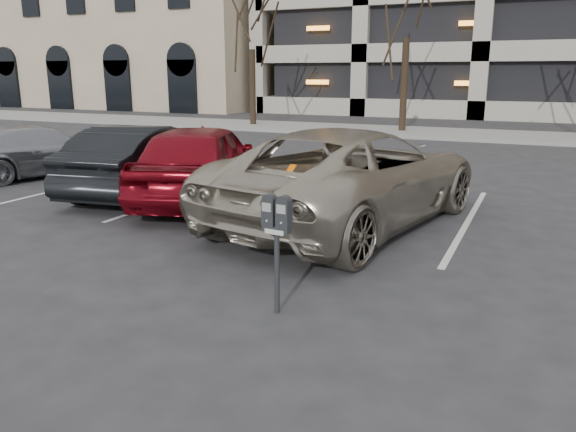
{
  "coord_description": "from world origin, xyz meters",
  "views": [
    {
      "loc": [
        2.44,
        -7.33,
        2.47
      ],
      "look_at": [
        -0.09,
        -1.78,
        0.9
      ],
      "focal_mm": 35.0,
      "sensor_mm": 36.0,
      "label": 1
    }
  ],
  "objects": [
    {
      "name": "ground",
      "position": [
        0.0,
        0.0,
        0.0
      ],
      "size": [
        140.0,
        140.0,
        0.0
      ],
      "primitive_type": "plane",
      "color": "#28282B",
      "rests_on": "ground"
    },
    {
      "name": "sidewalk",
      "position": [
        0.0,
        16.0,
        0.06
      ],
      "size": [
        80.0,
        4.0,
        0.12
      ],
      "primitive_type": "cube",
      "color": "gray",
      "rests_on": "ground"
    },
    {
      "name": "stall_lines",
      "position": [
        -1.4,
        2.3,
        0.01
      ],
      "size": [
        16.9,
        5.2,
        0.0
      ],
      "color": "silver",
      "rests_on": "ground"
    },
    {
      "name": "office_building",
      "position": [
        -28.0,
        29.92,
        7.49
      ],
      "size": [
        26.0,
        16.2,
        15.0
      ],
      "color": "tan",
      "rests_on": "ground"
    },
    {
      "name": "tree_a",
      "position": [
        -10.0,
        16.0,
        5.56
      ],
      "size": [
        3.39,
        3.39,
        7.7
      ],
      "color": "black",
      "rests_on": "ground"
    },
    {
      "name": "parking_meter",
      "position": [
        0.05,
        -2.37,
        0.96
      ],
      "size": [
        0.33,
        0.15,
        1.25
      ],
      "rotation": [
        0.0,
        0.0,
        -0.09
      ],
      "color": "black",
      "rests_on": "ground"
    },
    {
      "name": "suv_silver",
      "position": [
        -0.41,
        1.43,
        0.8
      ],
      "size": [
        3.73,
        6.17,
        1.61
      ],
      "rotation": [
        0.0,
        0.0,
        2.95
      ],
      "color": "#B1A897",
      "rests_on": "ground"
    },
    {
      "name": "car_red",
      "position": [
        -3.61,
        1.84,
        0.78
      ],
      "size": [
        3.18,
        4.92,
        1.56
      ],
      "primitive_type": "imported",
      "rotation": [
        0.0,
        0.0,
        3.46
      ],
      "color": "maroon",
      "rests_on": "ground"
    },
    {
      "name": "car_dark",
      "position": [
        -5.12,
        1.96,
        0.71
      ],
      "size": [
        2.21,
        4.51,
        1.42
      ],
      "primitive_type": "imported",
      "rotation": [
        0.0,
        0.0,
        3.31
      ],
      "color": "black",
      "rests_on": "ground"
    },
    {
      "name": "car_silver",
      "position": [
        -8.74,
        2.54,
        0.61
      ],
      "size": [
        3.02,
        4.56,
        1.23
      ],
      "primitive_type": "imported",
      "rotation": [
        0.0,
        0.0,
        2.8
      ],
      "color": "#9B9EA2",
      "rests_on": "ground"
    }
  ]
}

